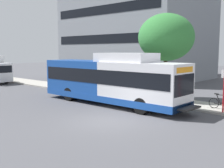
{
  "coord_description": "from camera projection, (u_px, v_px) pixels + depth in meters",
  "views": [
    {
      "loc": [
        -10.61,
        -9.92,
        3.79
      ],
      "look_at": [
        2.87,
        2.31,
        1.6
      ],
      "focal_mm": 44.31,
      "sensor_mm": 36.0,
      "label": 1
    }
  ],
  "objects": [
    {
      "name": "ground_plane",
      "position": [
        28.0,
        103.0,
        20.21
      ],
      "size": [
        120.0,
        120.0,
        0.0
      ],
      "primitive_type": "plane",
      "color": "#4C4C51"
    },
    {
      "name": "sidewalk_curb",
      "position": [
        112.0,
        94.0,
        24.02
      ],
      "size": [
        3.0,
        56.0,
        0.14
      ],
      "primitive_type": "cube",
      "color": "#A8A399",
      "rests_on": "ground"
    },
    {
      "name": "transit_bus",
      "position": [
        111.0,
        80.0,
        19.58
      ],
      "size": [
        2.58,
        12.25,
        3.65
      ],
      "color": "white",
      "rests_on": "ground"
    },
    {
      "name": "bus_stop_sign_pole",
      "position": [
        224.0,
        87.0,
        16.33
      ],
      "size": [
        0.1,
        0.36,
        2.6
      ],
      "color": "red",
      "rests_on": "sidewalk_curb"
    },
    {
      "name": "bicycle_parked",
      "position": [
        223.0,
        103.0,
        17.27
      ],
      "size": [
        0.52,
        1.76,
        1.02
      ],
      "color": "black",
      "rests_on": "sidewalk_curb"
    },
    {
      "name": "street_tree_near_stop",
      "position": [
        166.0,
        37.0,
        20.98
      ],
      "size": [
        4.24,
        4.24,
        6.48
      ],
      "color": "#4C3823",
      "rests_on": "sidewalk_curb"
    },
    {
      "name": "lattice_comm_tower",
      "position": [
        73.0,
        31.0,
        51.78
      ],
      "size": [
        1.1,
        1.1,
        22.95
      ],
      "color": "#B7B7BC",
      "rests_on": "ground"
    }
  ]
}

